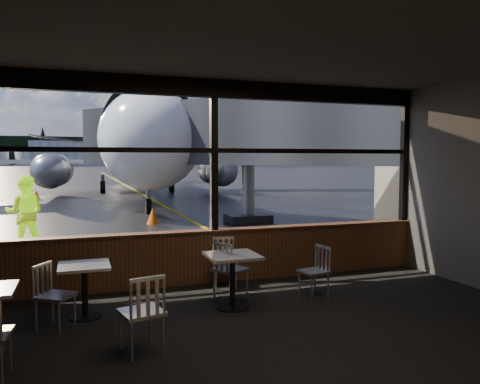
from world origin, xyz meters
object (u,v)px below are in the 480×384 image
airliner (137,110)px  cone_wing (36,194)px  jet_bridge (277,155)px  chair_near_n (225,263)px  chair_mid_w (55,297)px  ground_crew (25,213)px  cafe_table_near (232,282)px  chair_near_e (314,272)px  chair_mid_s (141,313)px  cone_nose (153,216)px  cafe_table_mid (85,291)px  chair_near_w (231,270)px

airliner → cone_wing: 7.96m
jet_bridge → airliner: bearing=97.5°
chair_near_n → cone_wing: bearing=-67.5°
chair_mid_w → ground_crew: (-0.90, 5.76, 0.47)m
cafe_table_near → cone_wing: bearing=101.2°
chair_near_e → jet_bridge: bearing=-29.9°
jet_bridge → chair_mid_s: 9.82m
chair_mid_s → chair_mid_w: bearing=116.8°
airliner → cone_nose: airliner is taller
airliner → chair_mid_w: (-3.90, -23.81, -4.83)m
cone_wing → cafe_table_near: bearing=-78.8°
airliner → chair_near_e: (-0.19, -23.68, -4.84)m
cafe_table_mid → cafe_table_near: bearing=-8.1°
chair_near_w → cone_nose: bearing=148.9°
chair_near_n → chair_mid_w: 2.83m
chair_near_e → ground_crew: (-4.61, 5.64, 0.48)m
jet_bridge → cone_nose: 4.65m
cafe_table_mid → cone_wing: (-2.25, 21.28, -0.13)m
chair_mid_s → cone_wing: (-2.82, 22.72, -0.22)m
cafe_table_near → cafe_table_mid: bearing=171.9°
cafe_table_near → cone_wing: size_ratio=1.65×
chair_near_n → cone_nose: size_ratio=1.54×
ground_crew → cone_nose: 5.06m
cafe_table_near → chair_near_n: bearing=78.4°
jet_bridge → cone_nose: jet_bridge is taller
jet_bridge → chair_mid_s: bearing=-122.5°
chair_near_w → chair_mid_w: bearing=-109.5°
chair_mid_w → airliner: bearing=-156.3°
cafe_table_near → chair_near_e: size_ratio=0.97×
chair_near_e → chair_mid_s: (-2.78, -1.23, 0.05)m
cafe_table_mid → chair_mid_s: chair_mid_s is taller
airliner → chair_near_e: bearing=-85.6°
jet_bridge → cafe_table_near: (-3.75, -6.98, -1.89)m
cafe_table_near → chair_mid_w: size_ratio=0.94×
cafe_table_mid → chair_mid_w: chair_mid_w is taller
chair_mid_w → ground_crew: bearing=-138.2°
cone_nose → chair_mid_s: bearing=-99.2°
jet_bridge → ground_crew: bearing=-169.7°
cone_nose → airliner: bearing=85.0°
cone_wing → chair_mid_s: bearing=-82.9°
chair_mid_w → cone_nose: size_ratio=1.55×
cafe_table_near → chair_mid_s: size_ratio=0.87×
chair_mid_s → chair_mid_w: 1.45m
chair_near_e → chair_near_n: bearing=37.3°
cafe_table_near → chair_near_n: size_ratio=0.94×
airliner → cafe_table_near: size_ratio=43.36×
chair_mid_w → chair_near_e: bearing=124.8°
chair_mid_w → chair_mid_s: bearing=73.1°
cafe_table_near → chair_near_e: chair_near_e is taller
chair_near_w → chair_near_n: (0.11, 0.67, -0.04)m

